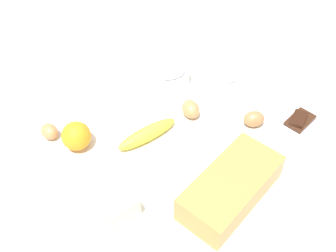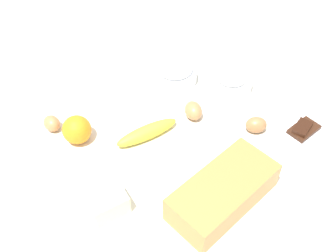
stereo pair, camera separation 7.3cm
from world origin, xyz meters
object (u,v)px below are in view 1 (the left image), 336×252
Objects in this scene: flour_bowl at (224,77)px; egg_loose at (254,119)px; egg_beside_bowl at (191,109)px; sugar_bowl at (168,72)px; orange_fruit at (76,136)px; loaf_pan at (231,187)px; chocolate_plate at (299,122)px; butter_block at (118,209)px; egg_near_butter at (49,131)px; banana at (147,134)px.

flour_bowl is 2.20× the size of egg_loose.
egg_beside_bowl is at bearing -4.47° from flour_bowl.
egg_loose is (0.03, 0.32, -0.01)m from sugar_bowl.
loaf_pan is at bearing 101.11° from orange_fruit.
egg_loose reaches higher than chocolate_plate.
egg_beside_bowl is at bearing -174.47° from butter_block.
loaf_pan is at bearing 101.22° from egg_near_butter.
egg_loose is 0.14m from chocolate_plate.
banana is 2.11× the size of butter_block.
egg_loose is (-0.37, 0.46, 0.00)m from egg_near_butter.
loaf_pan is 3.61× the size of orange_fruit.
banana is (0.33, -0.07, -0.01)m from flour_bowl.
flour_bowl is 1.67× the size of orange_fruit.
egg_loose is (-0.35, 0.37, -0.02)m from orange_fruit.
egg_loose is at bearing 163.54° from butter_block.
sugar_bowl reaches higher than flour_bowl.
butter_block is at bearing -24.78° from chocolate_plate.
egg_loose is at bearing 134.01° from banana.
sugar_bowl is 1.10× the size of chocolate_plate.
egg_loose is at bearing 54.81° from flour_bowl.
banana is 0.28m from egg_near_butter.
chocolate_plate is at bearing 82.59° from flour_bowl.
loaf_pan is 1.55× the size of banana.
egg_loose is at bearing 85.08° from sugar_bowl.
orange_fruit is 0.09m from egg_near_butter.
banana is at bearing 21.31° from sugar_bowl.
egg_near_butter is (0.10, -0.52, -0.02)m from loaf_pan.
sugar_bowl reaches higher than egg_beside_bowl.
egg_loose is at bearing 128.59° from egg_near_butter.
egg_loose reaches higher than banana.
sugar_bowl is at bearing -159.21° from butter_block.
butter_block is at bearing 20.26° from banana.
egg_loose is (-0.26, -0.06, -0.02)m from loaf_pan.
egg_near_butter is 0.72m from chocolate_plate.
loaf_pan is 2.17× the size of flour_bowl.
chocolate_plate is at bearing 124.56° from egg_loose.
egg_near_butter is at bearing -106.09° from butter_block.
banana is 0.20m from orange_fruit.
loaf_pan reaches higher than flour_bowl.
egg_near_butter is 0.41m from egg_beside_bowl.
egg_beside_bowl is (-0.39, -0.04, -0.00)m from butter_block.
chocolate_plate is at bearing 131.43° from orange_fruit.
flour_bowl is 0.34m from banana.
egg_near_butter is at bearing -71.77° from loaf_pan.
banana is 0.31m from egg_loose.
banana is 0.45m from chocolate_plate.
loaf_pan reaches higher than egg_near_butter.
sugar_bowl is (0.09, -0.16, 0.01)m from flour_bowl.
loaf_pan reaches higher than egg_loose.
chocolate_plate is (0.04, 0.27, -0.02)m from flour_bowl.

